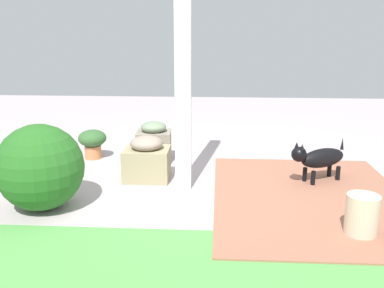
# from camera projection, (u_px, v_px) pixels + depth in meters

# --- Properties ---
(ground_plane) EXTENTS (12.00, 12.00, 0.00)m
(ground_plane) POSITION_uv_depth(u_px,v_px,m) (213.00, 187.00, 4.39)
(ground_plane) COLOR #AFA0A2
(brick_path) EXTENTS (1.80, 2.40, 0.02)m
(brick_path) POSITION_uv_depth(u_px,v_px,m) (310.00, 197.00, 4.08)
(brick_path) COLOR #985F48
(brick_path) RESTS_ON ground
(porch_pillar) EXTENTS (0.15, 0.15, 2.53)m
(porch_pillar) POSITION_uv_depth(u_px,v_px,m) (183.00, 60.00, 4.05)
(porch_pillar) COLOR white
(porch_pillar) RESTS_ON ground
(stone_planter_nearest) EXTENTS (0.43, 0.38, 0.48)m
(stone_planter_nearest) POSITION_uv_depth(u_px,v_px,m) (154.00, 142.00, 5.22)
(stone_planter_nearest) COLOR gray
(stone_planter_nearest) RESTS_ON ground
(stone_planter_near) EXTENTS (0.47, 0.40, 0.47)m
(stone_planter_near) POSITION_uv_depth(u_px,v_px,m) (147.00, 159.00, 4.56)
(stone_planter_near) COLOR #978C67
(stone_planter_near) RESTS_ON ground
(round_shrub) EXTENTS (0.76, 0.76, 0.76)m
(round_shrub) POSITION_uv_depth(u_px,v_px,m) (40.00, 167.00, 3.77)
(round_shrub) COLOR #245E1F
(round_shrub) RESTS_ON ground
(terracotta_pot_broad) EXTENTS (0.34, 0.34, 0.36)m
(terracotta_pot_broad) POSITION_uv_depth(u_px,v_px,m) (92.00, 141.00, 5.31)
(terracotta_pot_broad) COLOR #BF7347
(terracotta_pot_broad) RESTS_ON ground
(dog) EXTENTS (0.63, 0.45, 0.46)m
(dog) POSITION_uv_depth(u_px,v_px,m) (319.00, 158.00, 4.44)
(dog) COLOR black
(dog) RESTS_ON ground
(ceramic_urn) EXTENTS (0.25, 0.25, 0.33)m
(ceramic_urn) POSITION_uv_depth(u_px,v_px,m) (362.00, 216.00, 3.31)
(ceramic_urn) COLOR beige
(ceramic_urn) RESTS_ON ground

